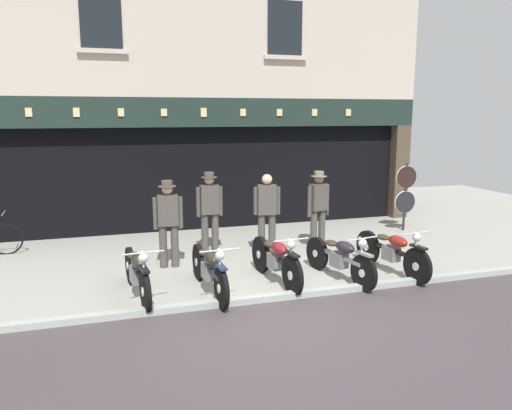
# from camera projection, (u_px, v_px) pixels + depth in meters

# --- Properties ---
(ground) EXTENTS (23.69, 22.00, 0.18)m
(ground) POSITION_uv_depth(u_px,v_px,m) (292.00, 331.00, 6.87)
(ground) COLOR #98988D
(shop_facade) EXTENTS (11.99, 4.42, 6.86)m
(shop_facade) POSITION_uv_depth(u_px,v_px,m) (191.00, 154.00, 14.01)
(shop_facade) COLOR black
(shop_facade) RESTS_ON ground
(motorcycle_left) EXTENTS (0.62, 2.04, 0.92)m
(motorcycle_left) POSITION_uv_depth(u_px,v_px,m) (137.00, 272.00, 7.94)
(motorcycle_left) COLOR black
(motorcycle_left) RESTS_ON ground
(motorcycle_center_left) EXTENTS (0.62, 2.09, 0.92)m
(motorcycle_center_left) POSITION_uv_depth(u_px,v_px,m) (209.00, 269.00, 8.10)
(motorcycle_center_left) COLOR black
(motorcycle_center_left) RESTS_ON ground
(motorcycle_center) EXTENTS (0.62, 2.00, 0.93)m
(motorcycle_center) POSITION_uv_depth(u_px,v_px,m) (276.00, 259.00, 8.60)
(motorcycle_center) COLOR black
(motorcycle_center) RESTS_ON ground
(motorcycle_center_right) EXTENTS (0.64, 1.95, 0.91)m
(motorcycle_center_right) POSITION_uv_depth(u_px,v_px,m) (340.00, 257.00, 8.78)
(motorcycle_center_right) COLOR black
(motorcycle_center_right) RESTS_ON ground
(motorcycle_right) EXTENTS (0.62, 2.04, 0.92)m
(motorcycle_right) POSITION_uv_depth(u_px,v_px,m) (392.00, 251.00, 9.13)
(motorcycle_right) COLOR black
(motorcycle_right) RESTS_ON ground
(salesman_left) EXTENTS (0.56, 0.34, 1.69)m
(salesman_left) POSITION_uv_depth(u_px,v_px,m) (168.00, 220.00, 9.42)
(salesman_left) COLOR #47423D
(salesman_left) RESTS_ON ground
(shopkeeper_center) EXTENTS (0.56, 0.33, 1.73)m
(shopkeeper_center) POSITION_uv_depth(u_px,v_px,m) (210.00, 208.00, 10.41)
(shopkeeper_center) COLOR #47423D
(shopkeeper_center) RESTS_ON ground
(salesman_right) EXTENTS (0.55, 0.29, 1.70)m
(salesman_right) POSITION_uv_depth(u_px,v_px,m) (267.00, 210.00, 10.32)
(salesman_right) COLOR #47423D
(salesman_right) RESTS_ON ground
(assistant_far_right) EXTENTS (0.55, 0.34, 1.71)m
(assistant_far_right) POSITION_uv_depth(u_px,v_px,m) (318.00, 206.00, 10.76)
(assistant_far_right) COLOR #47423D
(assistant_far_right) RESTS_ON ground
(tyre_sign_pole) EXTENTS (0.58, 0.06, 1.71)m
(tyre_sign_pole) POSITION_uv_depth(u_px,v_px,m) (405.00, 191.00, 12.42)
(tyre_sign_pole) COLOR #232328
(tyre_sign_pole) RESTS_ON ground
(advert_board_near) EXTENTS (0.81, 0.03, 1.00)m
(advert_board_near) POSITION_uv_depth(u_px,v_px,m) (131.00, 163.00, 12.03)
(advert_board_near) COLOR silver
(advert_board_far) EXTENTS (0.81, 0.03, 1.07)m
(advert_board_far) POSITION_uv_depth(u_px,v_px,m) (89.00, 163.00, 11.74)
(advert_board_far) COLOR beige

